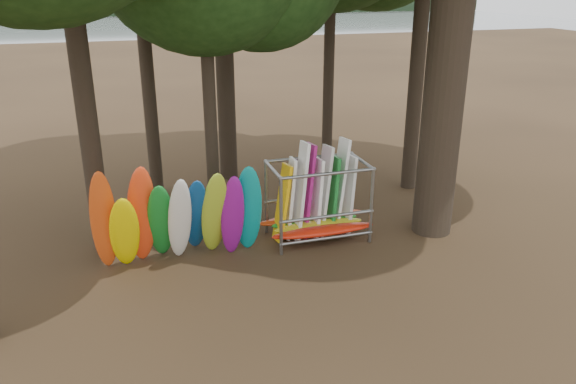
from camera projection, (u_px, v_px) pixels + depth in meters
name	position (u px, v px, depth m)	size (l,w,h in m)	color
ground	(304.00, 261.00, 14.80)	(120.00, 120.00, 0.00)	#47331E
lake	(146.00, 40.00, 68.35)	(160.00, 160.00, 0.00)	gray
far_shore	(127.00, 5.00, 112.25)	(160.00, 4.00, 4.00)	black
kayak_row	(177.00, 219.00, 14.15)	(4.38, 2.03, 3.07)	#EA4F17
storage_rack	(317.00, 203.00, 15.83)	(3.25, 1.53, 2.84)	gray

